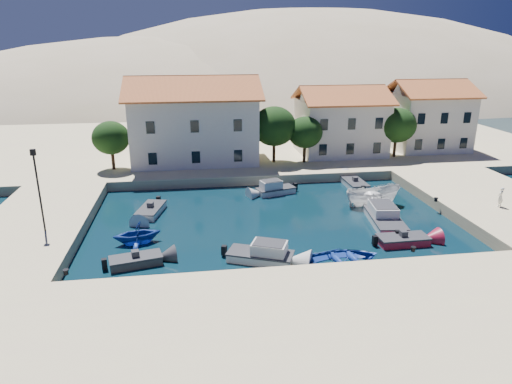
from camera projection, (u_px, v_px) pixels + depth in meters
The scene contains 23 objects.
ground at pixel (299, 279), 29.11m from camera, with size 400.00×400.00×0.00m, color black.
quay_south at pixel (327, 328), 23.32m from camera, with size 52.00×12.00×1.00m, color beige.
quay_east at pixel (495, 203), 41.13m from camera, with size 11.00×20.00×1.00m, color beige.
quay_west at pixel (34, 228), 35.76m from camera, with size 8.00×20.00×1.00m, color beige.
quay_north at pixel (251, 144), 64.91m from camera, with size 80.00×36.00×1.00m, color beige.
hills at pixel (272, 157), 155.39m from camera, with size 254.00×176.00×99.00m.
building_left at pixel (194, 118), 52.71m from camera, with size 14.70×9.45×9.70m.
building_mid at pixel (341, 119), 56.33m from camera, with size 10.50×8.40×8.30m.
building_right at pixel (428, 114), 58.82m from camera, with size 9.45×8.40×8.80m.
trees at pixel (287, 129), 52.10m from camera, with size 37.30×5.30×6.45m.
lamppost at pixel (38, 183), 32.74m from camera, with size 0.35×0.25×6.22m.
bollards at pixel (325, 235), 32.76m from camera, with size 29.36×9.56×0.30m.
motorboat_grey_sw at pixel (136, 261), 30.86m from camera, with size 3.72×2.27×1.25m.
cabin_cruiser_south at pixel (260, 254), 31.40m from camera, with size 4.88×3.52×1.60m.
rowboat_south at pixel (343, 264), 30.99m from camera, with size 3.71×5.20×1.08m, color #1B3A96.
motorboat_red_se at pixel (403, 240), 34.04m from camera, with size 3.82×1.77×1.25m.
cabin_cruiser_east at pixel (385, 218), 37.78m from camera, with size 3.08×6.01×1.60m.
boat_east at pixel (372, 205), 42.08m from camera, with size 1.99×5.28×2.04m, color silver.
motorboat_white_ne at pixel (355, 184), 47.41m from camera, with size 1.91×3.97×1.25m.
rowboat_west at pixel (138, 243), 34.31m from camera, with size 2.98×3.46×1.82m, color #1B3A96.
motorboat_white_west at pixel (151, 210), 39.99m from camera, with size 2.64×4.27×1.25m.
cabin_cruiser_north at pixel (276, 189), 45.18m from camera, with size 4.10×2.61×1.60m.
pedestrian at pixel (500, 197), 38.66m from camera, with size 0.63×0.41×1.72m, color white.
Camera 1 is at (-6.44, -25.20, 14.46)m, focal length 32.00 mm.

